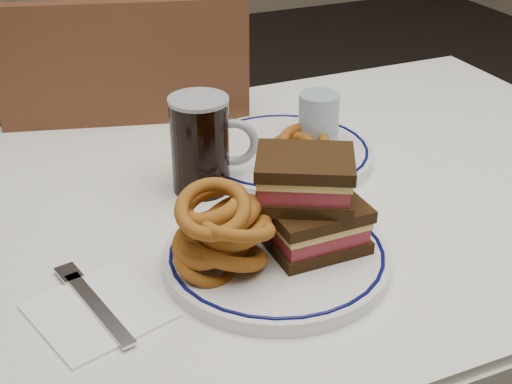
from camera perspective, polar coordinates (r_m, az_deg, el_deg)
name	(u,v)px	position (r m, az deg, el deg)	size (l,w,h in m)	color
dining_table	(288,247)	(1.16, 2.56, -4.40)	(1.27, 0.87, 0.75)	white
chair_far	(139,192)	(1.56, -9.38, -0.03)	(0.56, 0.56, 0.98)	#452616
main_plate	(277,256)	(0.93, 1.65, -5.15)	(0.29, 0.29, 0.02)	white
reuben_sandwich	(310,202)	(0.91, 4.35, -0.81)	(0.15, 0.14, 0.13)	black
onion_rings_main	(221,231)	(0.87, -2.83, -3.13)	(0.13, 0.14, 0.14)	brown
ketchup_ramekin	(225,223)	(0.95, -2.47, -2.47)	(0.05, 0.05, 0.03)	silver
beer_mug	(202,144)	(1.07, -4.33, 3.88)	(0.13, 0.09, 0.15)	black
water_glass	(318,124)	(1.20, 5.01, 5.41)	(0.07, 0.07, 0.11)	#93A9BE
far_plate	(284,153)	(1.19, 2.24, 3.16)	(0.30, 0.30, 0.02)	white
onion_rings_far	(296,146)	(1.16, 3.22, 3.68)	(0.12, 0.09, 0.06)	brown
napkin_fork	(97,309)	(0.87, -12.57, -9.11)	(0.18, 0.19, 0.01)	white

